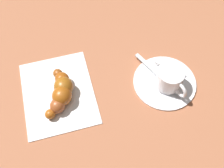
{
  "coord_description": "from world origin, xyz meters",
  "views": [
    {
      "loc": [
        -0.11,
        -0.25,
        0.51
      ],
      "look_at": [
        0.01,
        0.01,
        0.02
      ],
      "focal_mm": 42.45,
      "sensor_mm": 36.0,
      "label": 1
    }
  ],
  "objects": [
    {
      "name": "napkin",
      "position": [
        -0.1,
        0.05,
        0.0
      ],
      "size": [
        0.18,
        0.21,
        0.0
      ],
      "primitive_type": "cube",
      "rotation": [
        0.0,
        0.0,
        -0.17
      ],
      "color": "white",
      "rests_on": "ground"
    },
    {
      "name": "sugar_packet",
      "position": [
        0.15,
        0.0,
        0.01
      ],
      "size": [
        0.05,
        0.07,
        0.01
      ],
      "primitive_type": "cube",
      "rotation": [
        0.0,
        0.0,
        8.31
      ],
      "color": "white",
      "rests_on": "saucer"
    },
    {
      "name": "espresso_cup",
      "position": [
        0.13,
        -0.03,
        0.03
      ],
      "size": [
        0.06,
        0.08,
        0.05
      ],
      "color": "white",
      "rests_on": "saucer"
    },
    {
      "name": "croissant",
      "position": [
        -0.09,
        0.04,
        0.02
      ],
      "size": [
        0.09,
        0.11,
        0.04
      ],
      "color": "#9F4F15",
      "rests_on": "napkin"
    },
    {
      "name": "teaspoon",
      "position": [
        0.12,
        -0.02,
        0.01
      ],
      "size": [
        0.05,
        0.13,
        0.01
      ],
      "color": "silver",
      "rests_on": "saucer"
    },
    {
      "name": "saucer",
      "position": [
        0.13,
        -0.02,
        0.0
      ],
      "size": [
        0.14,
        0.14,
        0.01
      ],
      "primitive_type": "cylinder",
      "color": "white",
      "rests_on": "ground"
    },
    {
      "name": "ground_plane",
      "position": [
        0.0,
        0.0,
        0.0
      ],
      "size": [
        1.8,
        1.8,
        0.0
      ],
      "primitive_type": "plane",
      "color": "#A05E3F"
    }
  ]
}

